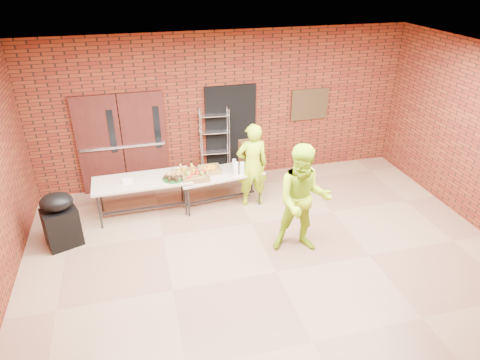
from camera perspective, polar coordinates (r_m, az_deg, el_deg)
The scene contains 19 objects.
room at distance 6.11m, azimuth 5.47°, elevation -0.54°, with size 8.08×7.08×3.28m.
double_doors at distance 9.14m, azimuth -15.37°, elevation 4.72°, with size 1.78×0.12×2.10m.
dark_doorway at distance 9.38m, azimuth -1.23°, elevation 6.31°, with size 1.10×0.06×2.10m, color black.
bronze_plaque at distance 9.75m, azimuth 9.25°, elevation 9.93°, with size 0.85×0.04×0.70m, color #392A17.
wire_rack at distance 9.26m, azimuth -3.34°, elevation 4.53°, with size 0.61×0.20×1.67m, color silver, non-canonical shape.
table_left at distance 8.25m, azimuth -12.89°, elevation -0.36°, with size 1.84×0.79×0.75m.
table_right at distance 8.45m, azimuth -2.67°, elevation 0.63°, with size 1.74×0.89×0.69m.
basket_bananas at distance 8.27m, azimuth -7.27°, elevation 0.72°, with size 0.49×0.38×0.15m.
basket_oranges at distance 8.44m, azimuth -4.10°, elevation 1.41°, with size 0.43×0.33×0.13m.
basket_apples at distance 8.18m, azimuth -6.00°, elevation 0.49°, with size 0.50×0.39×0.16m.
muffin_tray at distance 8.13m, azimuth -8.84°, elevation 0.48°, with size 0.43×0.43×0.11m.
napkin_box at distance 8.18m, azimuth -14.74°, elevation -0.11°, with size 0.19×0.12×0.06m, color white.
coffee_dispenser at distance 8.54m, azimuth 1.41°, elevation 3.41°, with size 0.41×0.37×0.54m, color #55341D.
cup_stack_front at distance 8.29m, azimuth -0.55°, elevation 1.55°, with size 0.09×0.09×0.26m, color white.
cup_stack_mid at distance 8.27m, azimuth 0.28°, elevation 1.50°, with size 0.09×0.09×0.27m, color white.
cup_stack_back at distance 8.46m, azimuth -0.76°, elevation 2.02°, with size 0.08×0.08×0.24m, color white.
covered_grill at distance 7.91m, azimuth -22.84°, elevation -4.89°, with size 0.67×0.62×1.00m.
volunteer_woman at distance 8.33m, azimuth 1.63°, elevation 1.96°, with size 0.62×0.41×1.71m, color #A3D117.
volunteer_man at distance 7.03m, azimuth 8.42°, elevation -2.65°, with size 0.93×0.73×1.92m, color #A3D117.
Camera 1 is at (-1.92, -5.03, 4.49)m, focal length 32.00 mm.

